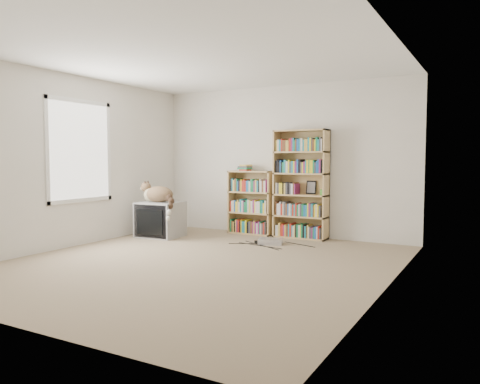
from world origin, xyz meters
The scene contains 17 objects.
floor centered at (0.00, 0.00, 0.00)m, with size 4.50×5.00×0.01m, color #9C8B6A.
wall_back centered at (0.00, 2.50, 1.25)m, with size 4.50×0.02×2.50m, color silver.
wall_front centered at (0.00, -2.50, 1.25)m, with size 4.50×0.02×2.50m, color silver.
wall_left centered at (-2.25, 0.00, 1.25)m, with size 0.02×5.00×2.50m, color silver.
wall_right centered at (2.25, 0.00, 1.25)m, with size 0.02×5.00×2.50m, color silver.
ceiling centered at (0.00, 0.00, 2.50)m, with size 4.50×5.00×0.02m, color white.
window centered at (-2.24, 0.20, 1.40)m, with size 0.02×1.22×1.52m, color white.
crt_tv centered at (-1.67, 1.36, 0.29)m, with size 0.71×0.65×0.58m.
cat centered at (-1.62, 1.29, 0.67)m, with size 0.77×0.52×0.58m.
bookcase_tall centered at (0.40, 2.36, 0.83)m, with size 0.87×0.30×1.75m.
bookcase_short centered at (-0.50, 2.36, 0.50)m, with size 0.79×0.30×1.08m.
book_stack centered at (-0.60, 2.31, 1.14)m, with size 0.19×0.25×0.11m, color #AC2316.
green_mug centered at (0.77, 2.34, 0.76)m, with size 0.08×0.08×0.09m, color green.
framed_print centered at (0.54, 2.44, 0.82)m, with size 0.16×0.01×0.22m, color black.
dvd_player centered at (0.21, 1.62, 0.04)m, with size 0.36×0.25×0.08m, color silver.
wall_outlet centered at (-2.24, 1.70, 0.32)m, with size 0.01×0.08×0.13m, color silver.
floor_cables centered at (0.11, 1.51, 0.00)m, with size 1.20×0.70×0.01m, color black, non-canonical shape.
Camera 1 is at (3.18, -4.71, 1.28)m, focal length 35.00 mm.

